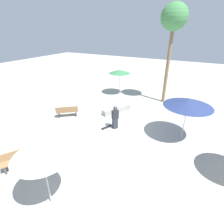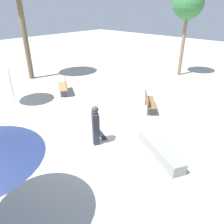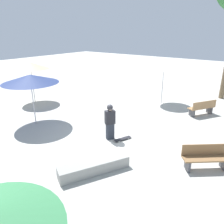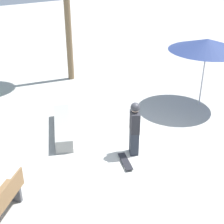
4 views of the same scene
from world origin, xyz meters
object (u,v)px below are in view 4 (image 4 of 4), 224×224
object	(u,v)px
skateboard	(125,161)
shade_umbrella_navy	(207,45)
concrete_ledge	(63,127)
skater_main	(135,127)

from	to	relation	value
skateboard	shade_umbrella_navy	bearing A→B (deg)	126.19
concrete_ledge	shade_umbrella_navy	size ratio (longest dim) A/B	0.89
skateboard	concrete_ledge	distance (m)	2.52
skater_main	concrete_ledge	size ratio (longest dim) A/B	0.67
skateboard	shade_umbrella_navy	size ratio (longest dim) A/B	0.31
skater_main	shade_umbrella_navy	size ratio (longest dim) A/B	0.59
skater_main	concrete_ledge	bearing A→B (deg)	-122.08
skater_main	shade_umbrella_navy	bearing A→B (deg)	135.50
skater_main	skateboard	world-z (taller)	skater_main
skateboard	shade_umbrella_navy	world-z (taller)	shade_umbrella_navy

